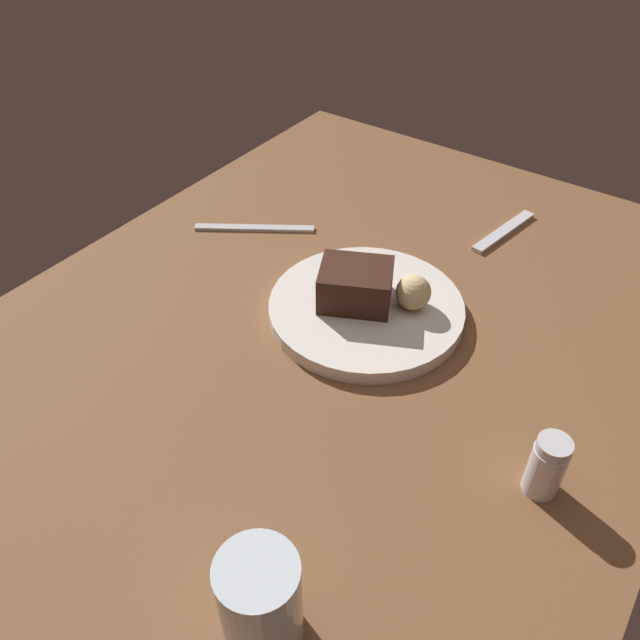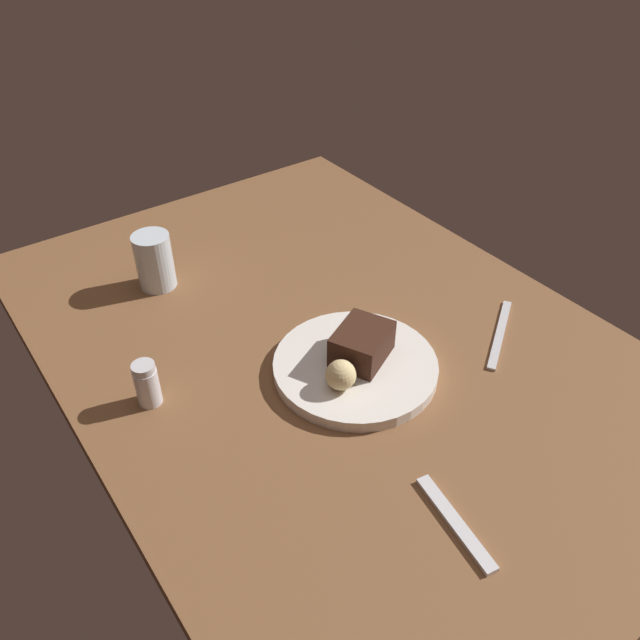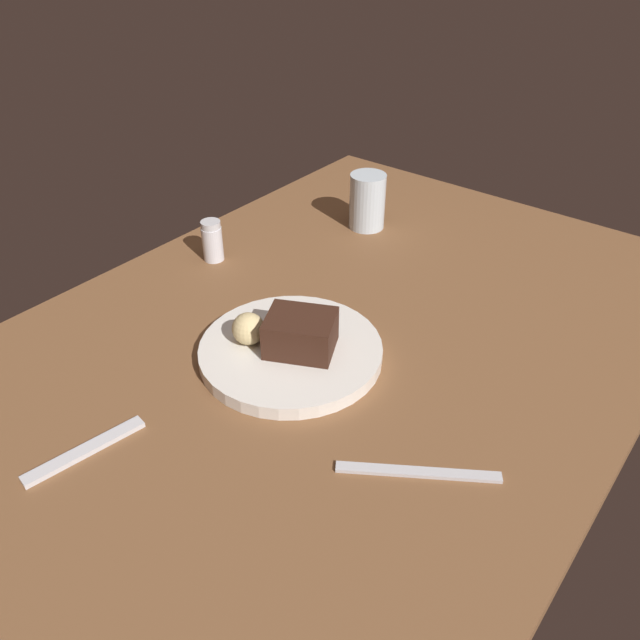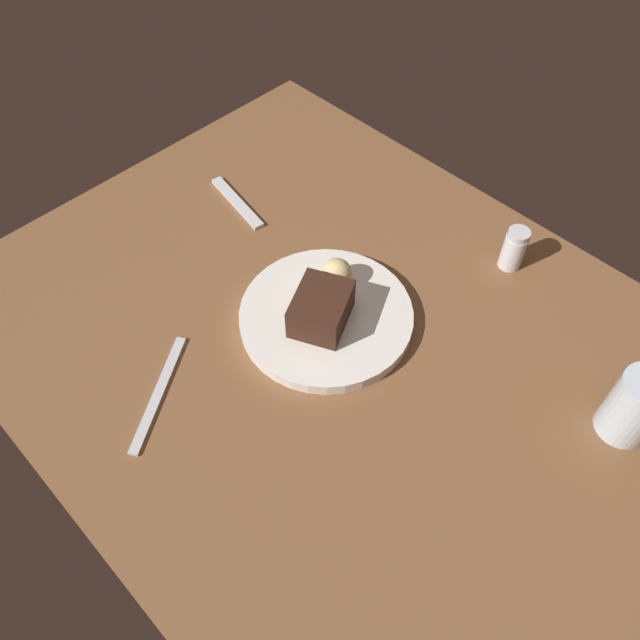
# 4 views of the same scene
# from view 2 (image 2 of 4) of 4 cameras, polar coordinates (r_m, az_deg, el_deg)

# --- Properties ---
(dining_table) EXTENTS (1.20, 0.84, 0.03)m
(dining_table) POSITION_cam_2_polar(r_m,az_deg,el_deg) (1.09, 0.76, -2.19)
(dining_table) COLOR brown
(dining_table) RESTS_ON ground
(dessert_plate) EXTENTS (0.26, 0.26, 0.02)m
(dessert_plate) POSITION_cam_2_polar(r_m,az_deg,el_deg) (1.01, 3.17, -4.17)
(dessert_plate) COLOR white
(dessert_plate) RESTS_ON dining_table
(chocolate_cake_slice) EXTENTS (0.11, 0.12, 0.05)m
(chocolate_cake_slice) POSITION_cam_2_polar(r_m,az_deg,el_deg) (1.00, 3.84, -2.10)
(chocolate_cake_slice) COLOR #381E14
(chocolate_cake_slice) RESTS_ON dessert_plate
(bread_roll) EXTENTS (0.05, 0.05, 0.05)m
(bread_roll) POSITION_cam_2_polar(r_m,az_deg,el_deg) (0.95, 1.87, -4.93)
(bread_roll) COLOR #DBC184
(bread_roll) RESTS_ON dessert_plate
(salt_shaker) EXTENTS (0.04, 0.04, 0.07)m
(salt_shaker) POSITION_cam_2_polar(r_m,az_deg,el_deg) (0.98, -15.19, -5.51)
(salt_shaker) COLOR silver
(salt_shaker) RESTS_ON dining_table
(water_glass) EXTENTS (0.07, 0.07, 0.11)m
(water_glass) POSITION_cam_2_polar(r_m,az_deg,el_deg) (1.21, -14.57, 5.11)
(water_glass) COLOR silver
(water_glass) RESTS_ON dining_table
(dessert_spoon) EXTENTS (0.15, 0.04, 0.01)m
(dessert_spoon) POSITION_cam_2_polar(r_m,az_deg,el_deg) (0.85, 11.97, -17.26)
(dessert_spoon) COLOR silver
(dessert_spoon) RESTS_ON dining_table
(butter_knife) EXTENTS (0.12, 0.17, 0.01)m
(butter_knife) POSITION_cam_2_polar(r_m,az_deg,el_deg) (1.13, 15.75, -1.19)
(butter_knife) COLOR silver
(butter_knife) RESTS_ON dining_table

